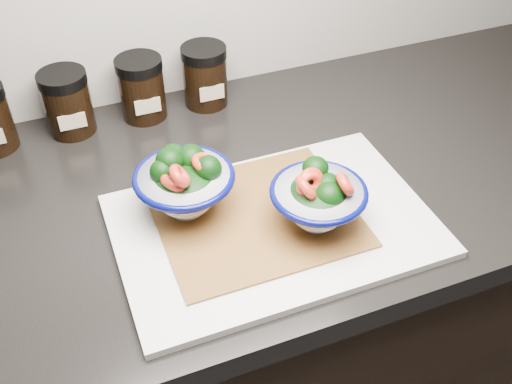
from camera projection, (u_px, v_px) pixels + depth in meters
name	position (u px, v px, depth m)	size (l,w,h in m)	color
cabinet	(175.00, 376.00, 1.21)	(3.43, 0.58, 0.86)	black
countertop	(149.00, 215.00, 0.92)	(3.50, 0.60, 0.04)	black
cutting_board	(274.00, 225.00, 0.86)	(0.45, 0.30, 0.01)	silver
bamboo_mat	(256.00, 216.00, 0.87)	(0.28, 0.24, 0.00)	olive
bowl_left	(185.00, 184.00, 0.85)	(0.14, 0.14, 0.11)	white
bowl_right	(319.00, 200.00, 0.83)	(0.14, 0.14, 0.10)	white
spice_jar_c	(67.00, 103.00, 1.02)	(0.08, 0.08, 0.11)	black
spice_jar_d	(142.00, 88.00, 1.05)	(0.08, 0.08, 0.11)	black
spice_jar_e	(205.00, 76.00, 1.08)	(0.08, 0.08, 0.11)	black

